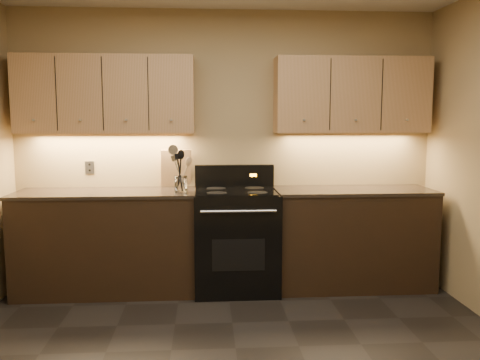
% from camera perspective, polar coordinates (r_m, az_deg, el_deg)
% --- Properties ---
extents(wall_back, '(4.00, 0.04, 2.60)m').
position_cam_1_polar(wall_back, '(4.92, -1.60, 3.62)').
color(wall_back, '#9B875B').
rests_on(wall_back, ground).
extents(counter_left, '(1.62, 0.62, 0.93)m').
position_cam_1_polar(counter_left, '(4.82, -14.67, -6.71)').
color(counter_left, black).
rests_on(counter_left, ground).
extents(counter_right, '(1.46, 0.62, 0.93)m').
position_cam_1_polar(counter_right, '(4.94, 12.49, -6.33)').
color(counter_right, black).
rests_on(counter_right, ground).
extents(stove, '(0.76, 0.68, 1.14)m').
position_cam_1_polar(stove, '(4.73, -0.43, -6.59)').
color(stove, black).
rests_on(stove, ground).
extents(upper_cab_left, '(1.60, 0.30, 0.70)m').
position_cam_1_polar(upper_cab_left, '(4.84, -14.84, 9.26)').
color(upper_cab_left, tan).
rests_on(upper_cab_left, wall_back).
extents(upper_cab_right, '(1.44, 0.30, 0.70)m').
position_cam_1_polar(upper_cab_right, '(4.95, 12.41, 9.27)').
color(upper_cab_right, tan).
rests_on(upper_cab_right, wall_back).
extents(outlet_plate, '(0.08, 0.01, 0.12)m').
position_cam_1_polar(outlet_plate, '(5.04, -16.52, 1.36)').
color(outlet_plate, '#B2B5BA').
rests_on(outlet_plate, wall_back).
extents(utensil_crock, '(0.14, 0.14, 0.14)m').
position_cam_1_polar(utensil_crock, '(4.57, -6.66, -0.52)').
color(utensil_crock, white).
rests_on(utensil_crock, counter_left).
extents(cutting_board, '(0.30, 0.13, 0.36)m').
position_cam_1_polar(cutting_board, '(4.89, -7.20, 1.30)').
color(cutting_board, tan).
rests_on(cutting_board, counter_left).
extents(wooden_spoon, '(0.17, 0.10, 0.31)m').
position_cam_1_polar(wooden_spoon, '(4.54, -6.98, 0.73)').
color(wooden_spoon, tan).
rests_on(wooden_spoon, utensil_crock).
extents(black_spoon, '(0.09, 0.12, 0.37)m').
position_cam_1_polar(black_spoon, '(4.58, -6.88, 1.12)').
color(black_spoon, black).
rests_on(black_spoon, utensil_crock).
extents(black_turner, '(0.15, 0.11, 0.35)m').
position_cam_1_polar(black_turner, '(4.53, -6.53, 0.98)').
color(black_turner, black).
rests_on(black_turner, utensil_crock).
extents(steel_spatula, '(0.19, 0.12, 0.36)m').
position_cam_1_polar(steel_spatula, '(4.56, -6.30, 0.99)').
color(steel_spatula, silver).
rests_on(steel_spatula, utensil_crock).
extents(steel_skimmer, '(0.20, 0.15, 0.42)m').
position_cam_1_polar(steel_skimmer, '(4.54, -6.18, 1.36)').
color(steel_skimmer, silver).
rests_on(steel_skimmer, utensil_crock).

